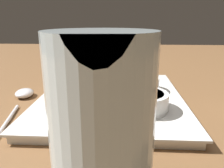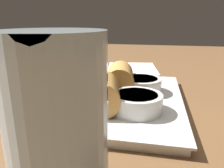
# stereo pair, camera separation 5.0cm
# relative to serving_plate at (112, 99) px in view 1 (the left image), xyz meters

# --- Properties ---
(table_surface) EXTENTS (1.80, 1.40, 0.02)m
(table_surface) POSITION_rel_serving_plate_xyz_m (0.03, -0.00, -0.02)
(table_surface) COLOR brown
(table_surface) RESTS_ON ground
(serving_plate) EXTENTS (0.28, 0.23, 0.01)m
(serving_plate) POSITION_rel_serving_plate_xyz_m (0.00, 0.00, 0.00)
(serving_plate) COLOR silver
(serving_plate) RESTS_ON table_surface
(roll_front_left) EXTENTS (0.09, 0.07, 0.05)m
(roll_front_left) POSITION_rel_serving_plate_xyz_m (-0.03, -0.06, 0.03)
(roll_front_left) COLOR #D19347
(roll_front_left) RESTS_ON serving_plate
(roll_front_right) EXTENTS (0.09, 0.06, 0.05)m
(roll_front_right) POSITION_rel_serving_plate_xyz_m (0.06, 0.00, 0.03)
(roll_front_right) COLOR #D19347
(roll_front_right) RESTS_ON serving_plate
(roll_back_left) EXTENTS (0.09, 0.06, 0.05)m
(roll_back_left) POSITION_rel_serving_plate_xyz_m (-0.03, 0.01, 0.03)
(roll_back_left) COLOR #D19347
(roll_back_left) RESTS_ON serving_plate
(dipping_bowl_near) EXTENTS (0.07, 0.07, 0.03)m
(dipping_bowl_near) POSITION_rel_serving_plate_xyz_m (-0.03, 0.05, 0.02)
(dipping_bowl_near) COLOR white
(dipping_bowl_near) RESTS_ON serving_plate
(dipping_bowl_far) EXTENTS (0.07, 0.07, 0.03)m
(dipping_bowl_far) POSITION_rel_serving_plate_xyz_m (0.06, 0.05, 0.02)
(dipping_bowl_far) COLOR white
(dipping_bowl_far) RESTS_ON serving_plate
(spoon) EXTENTS (0.19, 0.06, 0.01)m
(spoon) POSITION_rel_serving_plate_xyz_m (-0.01, -0.16, -0.00)
(spoon) COLOR silver
(spoon) RESTS_ON table_surface
(napkin) EXTENTS (0.17, 0.16, 0.01)m
(napkin) POSITION_rel_serving_plate_xyz_m (-0.25, 0.01, -0.00)
(napkin) COLOR white
(napkin) RESTS_ON table_surface
(drinking_glass) EXTENTS (0.07, 0.07, 0.13)m
(drinking_glass) POSITION_rel_serving_plate_xyz_m (0.22, 0.01, 0.06)
(drinking_glass) COLOR silver
(drinking_glass) RESTS_ON table_surface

